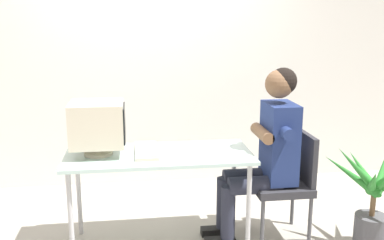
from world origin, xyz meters
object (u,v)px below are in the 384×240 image
(desk, at_px, (159,162))
(crt_monitor, at_px, (98,124))
(person_seated, at_px, (267,148))
(office_chair, at_px, (288,179))
(potted_plant, at_px, (374,197))
(keyboard, at_px, (146,150))

(desk, bearing_deg, crt_monitor, 175.72)
(desk, relative_size, person_seated, 1.02)
(desk, distance_m, crt_monitor, 0.53)
(office_chair, bearing_deg, potted_plant, -23.46)
(person_seated, bearing_deg, desk, 178.87)
(desk, height_order, person_seated, person_seated)
(crt_monitor, xyz_separation_m, potted_plant, (2.05, -0.31, -0.56))
(potted_plant, bearing_deg, office_chair, 156.54)
(desk, bearing_deg, potted_plant, -9.65)
(office_chair, distance_m, potted_plant, 0.65)
(keyboard, distance_m, potted_plant, 1.76)
(desk, xyz_separation_m, potted_plant, (1.61, -0.27, -0.27))
(potted_plant, bearing_deg, desk, 170.35)
(person_seated, bearing_deg, potted_plant, -18.34)
(desk, height_order, crt_monitor, crt_monitor)
(desk, height_order, potted_plant, potted_plant)
(crt_monitor, bearing_deg, potted_plant, -8.50)
(office_chair, height_order, person_seated, person_seated)
(keyboard, xyz_separation_m, office_chair, (1.11, -0.05, -0.26))
(keyboard, xyz_separation_m, potted_plant, (1.70, -0.31, -0.35))
(desk, distance_m, potted_plant, 1.65)
(crt_monitor, bearing_deg, person_seated, -2.23)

